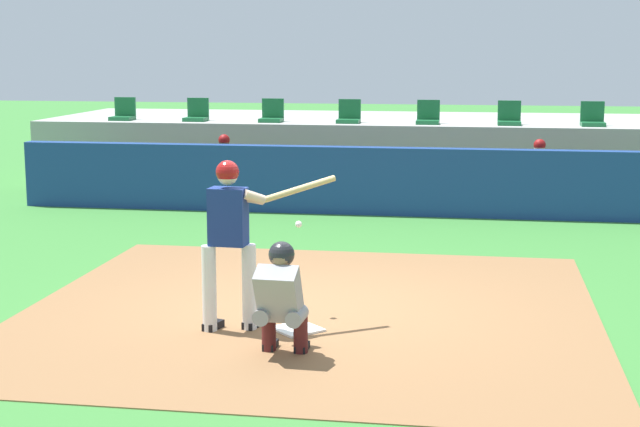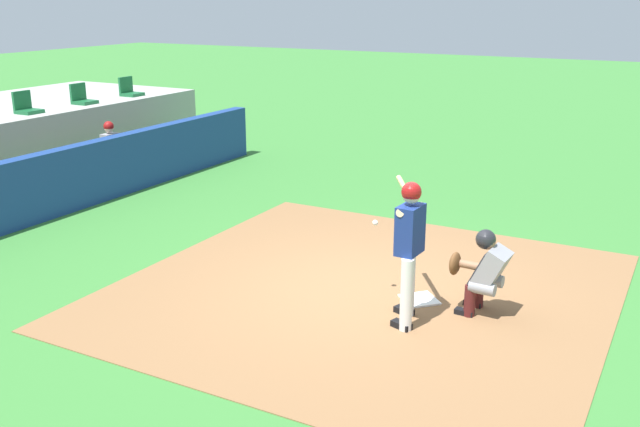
% 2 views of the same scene
% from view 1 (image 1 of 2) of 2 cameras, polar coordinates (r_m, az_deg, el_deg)
% --- Properties ---
extents(ground_plane, '(80.00, 80.00, 0.00)m').
position_cam_1_polar(ground_plane, '(10.99, -0.59, -5.76)').
color(ground_plane, '#387A33').
extents(dirt_infield, '(6.40, 6.40, 0.01)m').
position_cam_1_polar(dirt_infield, '(10.98, -0.59, -5.73)').
color(dirt_infield, olive).
rests_on(dirt_infield, ground).
extents(home_plate, '(0.62, 0.62, 0.02)m').
position_cam_1_polar(home_plate, '(10.22, -1.36, -6.82)').
color(home_plate, white).
rests_on(home_plate, dirt_infield).
extents(batter_at_plate, '(1.32, 0.76, 1.80)m').
position_cam_1_polar(batter_at_plate, '(10.05, -5.25, -1.21)').
color(batter_at_plate, silver).
rests_on(batter_at_plate, ground).
extents(catcher_crouched, '(0.49, 1.81, 1.13)m').
position_cam_1_polar(catcher_crouched, '(9.29, -2.30, -4.78)').
color(catcher_crouched, gray).
rests_on(catcher_crouched, ground).
extents(dugout_wall, '(13.00, 0.30, 1.20)m').
position_cam_1_polar(dugout_wall, '(17.18, 3.12, 1.94)').
color(dugout_wall, navy).
rests_on(dugout_wall, ground).
extents(dugout_bench, '(11.80, 0.44, 0.45)m').
position_cam_1_polar(dugout_bench, '(18.22, 3.45, 1.19)').
color(dugout_bench, olive).
rests_on(dugout_bench, ground).
extents(dugout_player_0, '(0.49, 0.70, 1.30)m').
position_cam_1_polar(dugout_player_0, '(18.54, -5.75, 2.71)').
color(dugout_player_0, '#939399').
rests_on(dugout_player_0, ground).
extents(dugout_player_1, '(0.49, 0.70, 1.30)m').
position_cam_1_polar(dugout_player_1, '(17.95, 12.79, 2.28)').
color(dugout_player_1, '#939399').
rests_on(dugout_player_1, ground).
extents(stands_platform, '(15.00, 4.40, 1.40)m').
position_cam_1_polar(stands_platform, '(21.52, 4.39, 3.78)').
color(stands_platform, '#9E9E99').
rests_on(stands_platform, ground).
extents(stadium_seat_0, '(0.46, 0.46, 0.48)m').
position_cam_1_polar(stadium_seat_0, '(21.23, -11.51, 5.79)').
color(stadium_seat_0, '#196033').
rests_on(stadium_seat_0, stands_platform).
extents(stadium_seat_1, '(0.46, 0.46, 0.48)m').
position_cam_1_polar(stadium_seat_1, '(20.71, -7.28, 5.81)').
color(stadium_seat_1, '#196033').
rests_on(stadium_seat_1, stands_platform).
extents(stadium_seat_2, '(0.46, 0.46, 0.48)m').
position_cam_1_polar(stadium_seat_2, '(20.31, -2.86, 5.80)').
color(stadium_seat_2, '#196033').
rests_on(stadium_seat_2, stands_platform).
extents(stadium_seat_3, '(0.46, 0.46, 0.48)m').
position_cam_1_polar(stadium_seat_3, '(20.03, 1.72, 5.75)').
color(stadium_seat_3, '#196033').
rests_on(stadium_seat_3, stands_platform).
extents(stadium_seat_4, '(0.46, 0.46, 0.48)m').
position_cam_1_polar(stadium_seat_4, '(19.88, 6.39, 5.67)').
color(stadium_seat_4, '#196033').
rests_on(stadium_seat_4, stands_platform).
extents(stadium_seat_5, '(0.46, 0.46, 0.48)m').
position_cam_1_polar(stadium_seat_5, '(19.86, 11.09, 5.54)').
color(stadium_seat_5, '#196033').
rests_on(stadium_seat_5, stands_platform).
extents(stadium_seat_6, '(0.46, 0.46, 0.48)m').
position_cam_1_polar(stadium_seat_6, '(19.98, 15.78, 5.38)').
color(stadium_seat_6, '#196033').
rests_on(stadium_seat_6, stands_platform).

